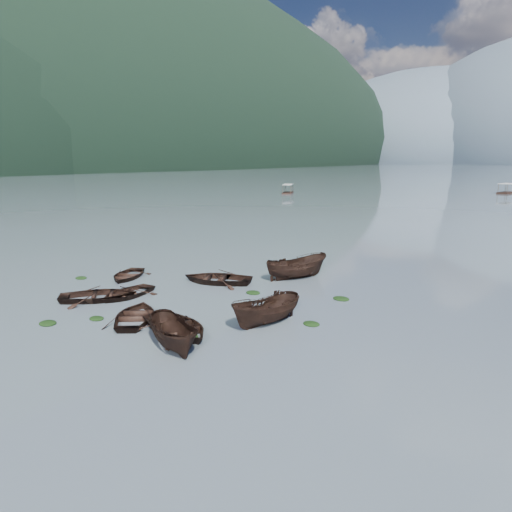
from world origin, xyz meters
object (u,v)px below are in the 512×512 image
Objects in this scene: rowboat_0 at (127,296)px; pontoon_centre at (506,194)px; rowboat_3 at (136,320)px; pontoon_left at (288,194)px.

pontoon_centre is at bearing 82.83° from rowboat_0.
rowboat_3 is at bearing -36.26° from rowboat_0.
rowboat_0 is 111.14m from pontoon_centre.
pontoon_centre is (42.89, 33.14, 0.00)m from pontoon_left.
pontoon_left reaches higher than rowboat_3.
rowboat_3 is 0.75× the size of pontoon_left.
pontoon_left is (-39.78, 77.96, 0.00)m from rowboat_0.
pontoon_left is 0.91× the size of pontoon_centre.
rowboat_3 is 0.68× the size of pontoon_centre.
rowboat_0 is at bearing -70.05° from rowboat_3.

